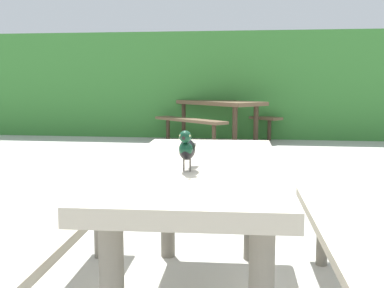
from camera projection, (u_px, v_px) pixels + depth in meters
hedge_wall at (260, 85)px, 10.31m from camera, size 28.00×2.01×2.04m
picnic_table_foreground at (201, 199)px, 2.42m from camera, size 1.76×1.83×0.74m
bird_grackle at (187, 148)px, 2.14m from camera, size 0.07×0.29×0.18m
picnic_table_mid_left at (219, 111)px, 9.24m from camera, size 2.39×2.39×0.74m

